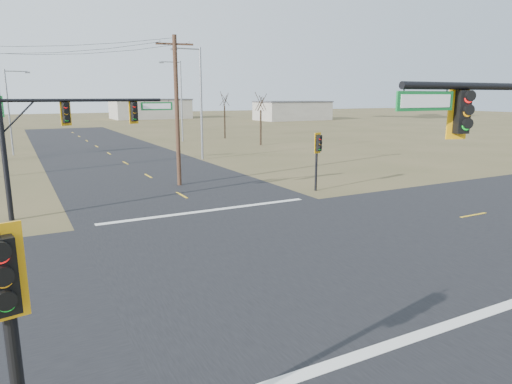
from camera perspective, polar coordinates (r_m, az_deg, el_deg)
ground at (r=18.77m, az=2.90°, el=-7.41°), size 320.00×320.00×0.00m
road_ew at (r=18.77m, az=2.90°, el=-7.39°), size 160.00×14.00×0.02m
road_ns at (r=18.77m, az=2.90°, el=-7.38°), size 14.00×160.00×0.02m
stop_bar_near at (r=13.46m, az=20.28°, el=-16.26°), size 12.00×0.40×0.01m
stop_bar_far at (r=25.21m, az=-5.91°, el=-2.31°), size 12.00×0.40×0.01m
mast_arm_far at (r=25.83m, az=-22.33°, el=7.87°), size 8.83×0.56×6.58m
pedestal_signal_ne at (r=30.12m, az=7.77°, el=5.50°), size 0.63×0.53×3.89m
pedestal_signal_sw at (r=7.20m, az=-28.54°, el=-13.25°), size 0.62×0.54×4.62m
utility_pole_near at (r=32.10m, az=-9.86°, el=10.08°), size 2.46×0.62×10.17m
streetlight_a at (r=45.30m, az=-7.16°, el=11.63°), size 2.99×0.34×10.71m
streetlight_b at (r=63.78m, az=-9.53°, el=11.66°), size 2.98×0.28×10.75m
streetlight_c at (r=54.63m, az=-28.35°, el=9.27°), size 2.46×0.23×8.87m
bare_tree_c at (r=58.28m, az=0.60°, el=11.27°), size 3.86×3.86×7.01m
bare_tree_d at (r=67.81m, az=-3.97°, el=11.54°), size 2.96×2.96×7.11m
warehouse_mid at (r=129.78m, az=-13.06°, el=10.05°), size 20.00×12.00×5.00m
warehouse_right at (r=119.01m, az=4.58°, el=10.04°), size 18.00×10.00×4.50m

